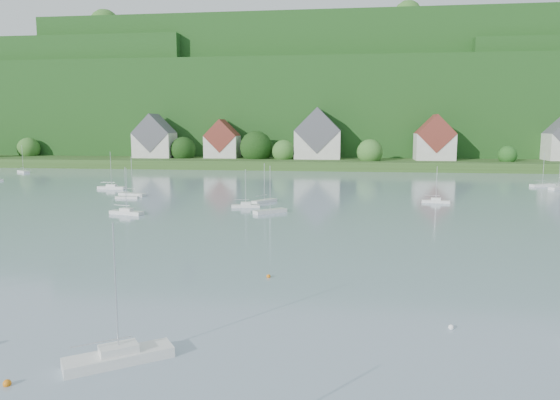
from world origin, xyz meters
The scene contains 11 objects.
far_shore_strip centered at (0.00, 200.00, 1.50)m, with size 600.00×60.00×3.00m, color #2F4D1D.
forested_ridge centered at (0.39, 268.57, 22.89)m, with size 620.00×181.22×69.89m.
village_building_0 centered at (-55.00, 187.00, 9.51)m, with size 14.00×10.40×16.00m.
village_building_1 centered at (-30.00, 189.00, 8.75)m, with size 12.00×9.36×14.00m.
village_building_2 centered at (5.00, 188.00, 10.27)m, with size 16.00×11.44×18.00m.
village_building_3 centered at (45.00, 186.00, 9.43)m, with size 13.00×10.40×15.50m.
near_sailboat_3 centered at (1.94, 30.10, 0.46)m, with size 6.43×5.34×8.90m.
mooring_buoy_0 centered at (-3.12, 26.50, 0.00)m, with size 0.47×0.47×0.47m, color orange.
mooring_buoy_3 centered at (8.38, 49.59, 0.00)m, with size 0.41×0.41×0.41m, color orange.
mooring_buoy_4 centered at (23.52, 38.44, 0.00)m, with size 0.41×0.41×0.41m, color white.
far_sailboat_cluster centered at (10.90, 115.33, 0.37)m, with size 198.91×76.15×8.71m.
Camera 1 is at (15.89, 0.77, 14.63)m, focal length 33.61 mm.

